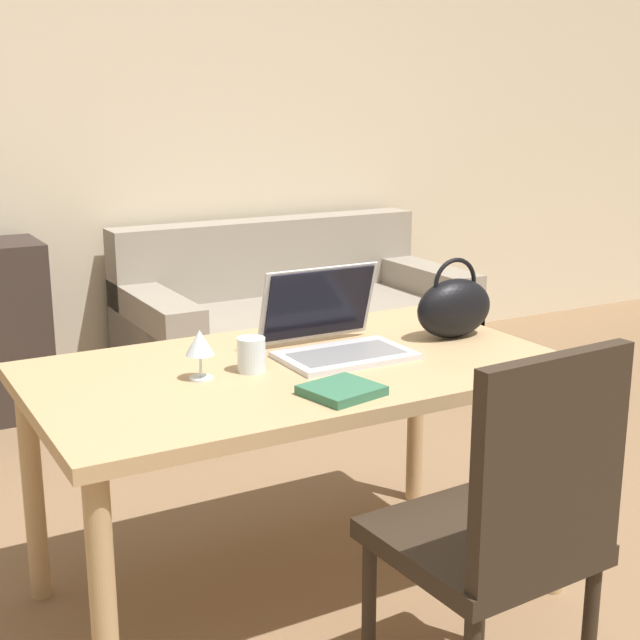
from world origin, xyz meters
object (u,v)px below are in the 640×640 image
Objects in this scene: chair at (506,523)px; wine_glass at (200,345)px; laptop at (333,330)px; handbag at (454,307)px; couch at (294,328)px; drinking_glass at (251,355)px.

chair is 6.98× the size of wine_glass.
handbag is (0.42, -0.04, 0.03)m from laptop.
couch is 2.05m from laptop.
drinking_glass is 0.70× the size of wine_glass.
wine_glass is at bearing -179.22° from handbag.
wine_glass is 0.86m from handbag.
handbag reaches higher than chair.
couch is 18.15× the size of drinking_glass.
chair is 2.76m from couch.
wine_glass is at bearing -172.96° from laptop.
chair is 3.56× the size of handbag.
drinking_glass is at bearing -120.68° from couch.
handbag reaches higher than drinking_glass.
couch is at bearing 65.71° from laptop.
wine_glass is at bearing 178.23° from drinking_glass.
drinking_glass is 0.71m from handbag.
handbag is (0.43, 0.77, 0.29)m from chair.
handbag reaches higher than wine_glass.
chair is 0.91m from wine_glass.
drinking_glass is (-0.28, 0.75, 0.24)m from chair.
laptop reaches higher than wine_glass.
handbag is (0.86, 0.01, 0.00)m from wine_glass.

